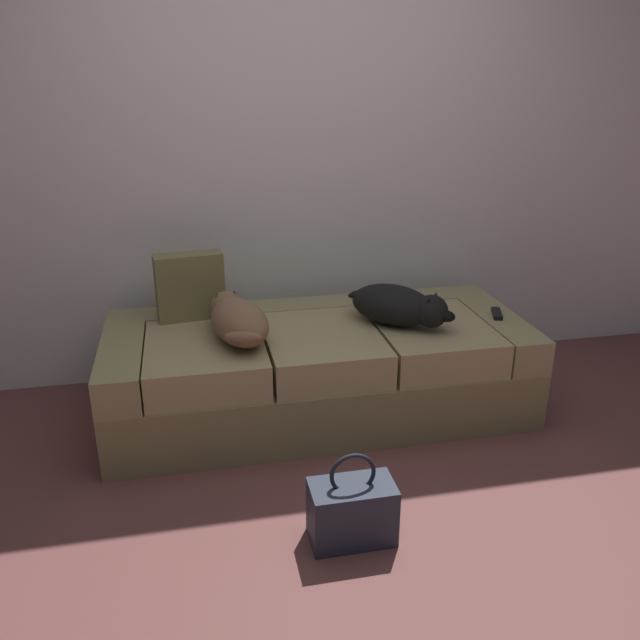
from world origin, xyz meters
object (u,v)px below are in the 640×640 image
(couch, at_px, (318,369))
(tv_remote, at_px, (497,314))
(dog_dark, at_px, (399,306))
(handbag, at_px, (352,511))
(throw_pillow, at_px, (190,286))
(dog_tan, at_px, (237,319))

(couch, relative_size, tv_remote, 14.04)
(dog_dark, distance_m, handbag, 1.15)
(tv_remote, bearing_deg, throw_pillow, -171.08)
(dog_tan, height_order, dog_dark, dog_dark)
(dog_tan, relative_size, handbag, 1.52)
(couch, xyz_separation_m, tv_remote, (0.94, -0.06, 0.25))
(tv_remote, bearing_deg, couch, -163.48)
(couch, distance_m, dog_tan, 0.54)
(handbag, bearing_deg, throw_pillow, 112.93)
(dog_tan, height_order, throw_pillow, throw_pillow)
(tv_remote, relative_size, handbag, 0.40)
(throw_pillow, height_order, handbag, throw_pillow)
(tv_remote, bearing_deg, handbag, -116.97)
(dog_dark, bearing_deg, dog_tan, -178.65)
(dog_dark, relative_size, handbag, 1.34)
(dog_tan, bearing_deg, dog_dark, 1.35)
(tv_remote, bearing_deg, dog_dark, -158.61)
(couch, bearing_deg, tv_remote, -3.36)
(dog_tan, bearing_deg, couch, 12.27)
(couch, xyz_separation_m, dog_tan, (-0.41, -0.09, 0.34))
(dog_dark, distance_m, throw_pillow, 1.06)
(dog_dark, bearing_deg, handbag, -116.93)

